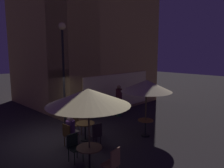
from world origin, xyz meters
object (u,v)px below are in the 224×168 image
Objects in this scene: patio_umbrella_0 at (89,97)px; cafe_chair_0 at (113,162)px; cafe_chair_1 at (74,145)px; cafe_table_1 at (145,125)px; cafe_chair_4 at (69,133)px; patron_seated_0 at (72,129)px; cafe_table_0 at (89,153)px; cafe_table_2 at (85,127)px; patio_umbrella_1 at (146,86)px; patron_standing_1 at (119,101)px; cafe_chair_2 at (96,133)px; cafe_chair_3 at (76,123)px; street_lamp_near_corner at (63,59)px.

patio_umbrella_0 is 2.67× the size of cafe_chair_0.
cafe_chair_0 reaches higher than cafe_chair_1.
cafe_chair_4 reaches higher than cafe_table_1.
cafe_table_0 is at bearing -112.72° from patron_seated_0.
cafe_table_2 is 0.32× the size of patio_umbrella_1.
patron_seated_0 is 0.69× the size of patron_standing_1.
patio_umbrella_1 is 3.33m from patron_standing_1.
cafe_chair_2 reaches higher than cafe_chair_3.
cafe_chair_0 is (0.12, -0.87, -1.74)m from patio_umbrella_0.
patio_umbrella_1 is (3.42, 0.36, -0.10)m from patio_umbrella_0.
cafe_chair_3 reaches higher than cafe_table_2.
street_lamp_near_corner is at bearing 89.42° from cafe_table_2.
patron_standing_1 is (4.11, 1.31, 0.20)m from patron_seated_0.
cafe_chair_0 is 2.70m from cafe_chair_4.
cafe_table_1 is 0.59× the size of patron_seated_0.
cafe_chair_0 is 1.00× the size of cafe_chair_2.
patron_standing_1 is (4.62, 4.00, 0.34)m from cafe_chair_0.
patio_umbrella_0 reaches higher than cafe_chair_1.
cafe_chair_0 reaches higher than cafe_table_1.
patio_umbrella_0 is at bearing -108.56° from cafe_chair_4.
cafe_chair_1 reaches higher than cafe_table_2.
street_lamp_near_corner reaches higher than cafe_chair_4.
cafe_chair_0 is 1.05× the size of cafe_chair_1.
cafe_table_1 is at bearing 6.09° from patio_umbrella_0.
patron_standing_1 is (4.26, 1.32, 0.35)m from cafe_chair_4.
patio_umbrella_0 is 2.94× the size of cafe_chair_3.
cafe_chair_2 is 1.05× the size of cafe_chair_4.
cafe_chair_2 is 1.10× the size of cafe_chair_3.
street_lamp_near_corner is 1.98× the size of patio_umbrella_1.
cafe_table_1 is 2.58m from cafe_table_2.
cafe_table_0 is at bearing 141.33° from cafe_chair_2.
cafe_chair_4 is (-0.70, 0.77, -0.02)m from cafe_chair_2.
street_lamp_near_corner reaches higher than cafe_table_0.
patio_umbrella_1 is 2.82× the size of cafe_chair_3.
cafe_chair_2 is at bearing -37.01° from cafe_chair_0.
cafe_chair_2 is 4.14m from patron_standing_1.
patio_umbrella_1 is 2.69× the size of cafe_chair_1.
patron_seated_0 is (-0.80, -0.85, 0.16)m from cafe_chair_3.
street_lamp_near_corner is 5.17m from cafe_chair_0.
patio_umbrella_1 reaches higher than cafe_table_1.
street_lamp_near_corner is 3.74m from patio_umbrella_0.
cafe_table_0 is 3.03m from cafe_chair_3.
patron_standing_1 is (4.74, 3.13, 0.34)m from cafe_table_0.
patron_seated_0 is (-0.71, -1.53, -2.59)m from street_lamp_near_corner.
cafe_table_2 is at bearing 54.64° from patio_umbrella_0.
cafe_chair_0 is 0.54× the size of patron_standing_1.
cafe_chair_0 is at bearing -104.34° from patron_seated_0.
cafe_chair_2 is at bearing 41.41° from patio_umbrella_0.
patio_umbrella_1 is at bearing -96.91° from cafe_chair_2.
cafe_chair_2 is at bearing -100.78° from patron_standing_1.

